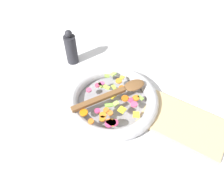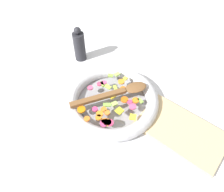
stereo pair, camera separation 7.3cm
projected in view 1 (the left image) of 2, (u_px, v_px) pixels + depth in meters
ground_plane at (112, 104)px, 0.90m from camera, size 4.00×4.00×0.00m
skillet at (112, 100)px, 0.88m from camera, size 0.38×0.38×0.05m
chopped_vegetables at (113, 102)px, 0.84m from camera, size 0.25×0.28×0.01m
wooden_spoon at (117, 92)px, 0.86m from camera, size 0.19×0.29×0.01m
pepper_mill at (71, 49)px, 1.01m from camera, size 0.05×0.05×0.17m
cutting_board at (183, 123)px, 0.83m from camera, size 0.31×0.19×0.02m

